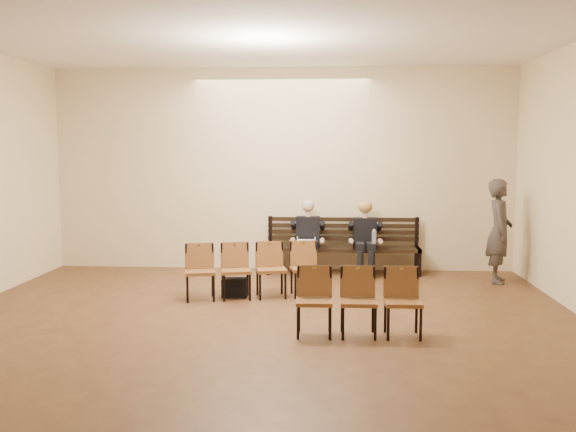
% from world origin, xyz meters
% --- Properties ---
extents(ground, '(10.00, 10.00, 0.00)m').
position_xyz_m(ground, '(0.00, 0.00, 0.00)').
color(ground, brown).
rests_on(ground, ground).
extents(room_walls, '(8.02, 10.01, 3.51)m').
position_xyz_m(room_walls, '(0.00, 0.79, 2.54)').
color(room_walls, beige).
rests_on(room_walls, ground).
extents(bench, '(2.60, 0.90, 0.45)m').
position_xyz_m(bench, '(1.06, 4.65, 0.23)').
color(bench, black).
rests_on(bench, ground).
extents(seated_man, '(0.49, 0.68, 1.18)m').
position_xyz_m(seated_man, '(0.47, 4.53, 0.59)').
color(seated_man, black).
rests_on(seated_man, ground).
extents(seated_woman, '(0.48, 0.66, 1.11)m').
position_xyz_m(seated_woman, '(1.43, 4.53, 0.56)').
color(seated_woman, black).
rests_on(seated_woman, ground).
extents(laptop, '(0.33, 0.27, 0.23)m').
position_xyz_m(laptop, '(0.44, 4.40, 0.56)').
color(laptop, '#B9BABE').
rests_on(laptop, bench).
extents(water_bottle, '(0.07, 0.07, 0.24)m').
position_xyz_m(water_bottle, '(1.56, 4.31, 0.57)').
color(water_bottle, silver).
rests_on(water_bottle, bench).
extents(bag, '(0.37, 0.27, 0.26)m').
position_xyz_m(bag, '(-0.52, 2.81, 0.13)').
color(bag, black).
rests_on(bag, ground).
extents(passerby, '(0.59, 0.77, 1.89)m').
position_xyz_m(passerby, '(3.50, 4.05, 0.94)').
color(passerby, '#3A3430').
rests_on(passerby, ground).
extents(chair_row_front, '(1.97, 0.86, 0.79)m').
position_xyz_m(chair_row_front, '(-0.24, 2.74, 0.39)').
color(chair_row_front, brown).
rests_on(chair_row_front, ground).
extents(chair_row_back, '(1.41, 0.45, 0.78)m').
position_xyz_m(chair_row_back, '(1.17, 0.96, 0.39)').
color(chair_row_back, brown).
rests_on(chair_row_back, ground).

